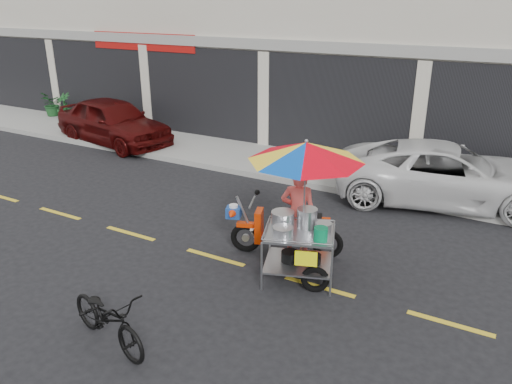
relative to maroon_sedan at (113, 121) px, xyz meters
The scene contains 9 objects.
ground 10.10m from the maroon_sedan, 27.82° to the right, with size 90.00×90.00×0.00m, color black.
sidewalk 8.97m from the maroon_sedan, ahead, with size 45.00×3.00×0.15m, color gray.
centerline 10.10m from the maroon_sedan, 27.82° to the right, with size 42.00×0.10×0.01m, color gold.
maroon_sedan is the anchor object (origin of this frame).
white_pickup 9.98m from the maroon_sedan, ahead, with size 2.22×4.82×1.34m, color silver.
plant_tall 4.63m from the maroon_sedan, 162.94° to the left, with size 0.81×0.70×0.90m, color #19461E.
plant_short 3.55m from the maroon_sedan, 163.01° to the left, with size 0.56×0.56×1.01m, color #19461E.
near_bicycle 10.17m from the maroon_sedan, 46.49° to the right, with size 0.55×1.58×0.83m, color black.
food_vendor_rig 9.44m from the maroon_sedan, 27.39° to the right, with size 2.76×2.30×2.36m.
Camera 1 is at (2.47, -6.53, 4.33)m, focal length 35.00 mm.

